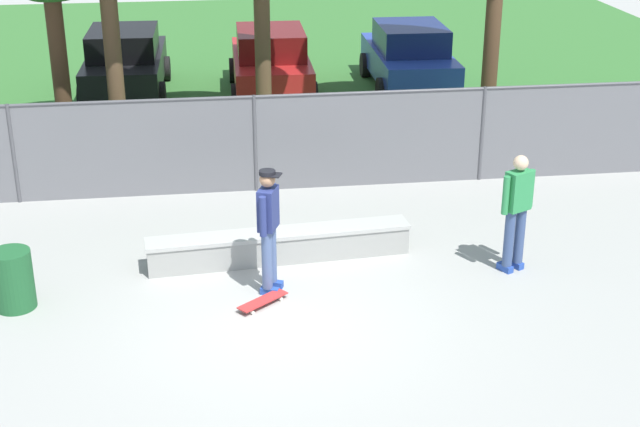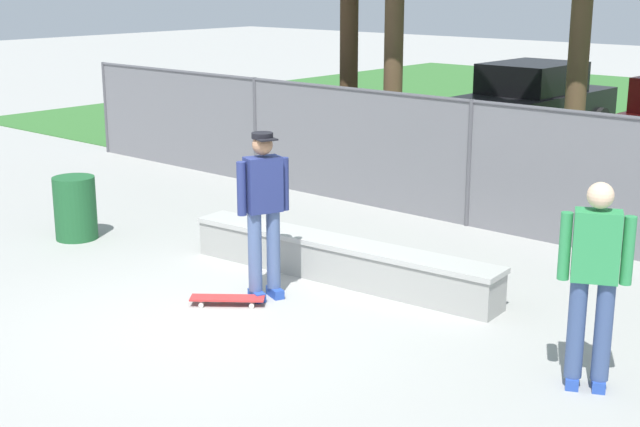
{
  "view_description": "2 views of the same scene",
  "coord_description": "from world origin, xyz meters",
  "px_view_note": "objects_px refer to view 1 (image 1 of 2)",
  "views": [
    {
      "loc": [
        -0.97,
        -11.01,
        6.16
      ],
      "look_at": [
        0.71,
        1.33,
        0.93
      ],
      "focal_mm": 51.76,
      "sensor_mm": 36.0,
      "label": 1
    },
    {
      "loc": [
        6.53,
        -5.87,
        3.43
      ],
      "look_at": [
        0.12,
        1.47,
        0.86
      ],
      "focal_mm": 50.52,
      "sensor_mm": 36.0,
      "label": 2
    }
  ],
  "objects_px": {
    "concrete_ledge": "(280,246)",
    "skateboard": "(263,301)",
    "car_blue": "(409,57)",
    "car_black": "(125,62)",
    "skateboarder": "(269,225)",
    "trash_bin": "(13,280)",
    "bystander": "(517,208)",
    "car_red": "(271,62)"
  },
  "relations": [
    {
      "from": "car_blue",
      "to": "skateboard",
      "type": "bearing_deg",
      "value": -112.53
    },
    {
      "from": "skateboarder",
      "to": "car_red",
      "type": "xyz_separation_m",
      "value": [
        0.93,
        10.47,
        -0.19
      ]
    },
    {
      "from": "trash_bin",
      "to": "concrete_ledge",
      "type": "bearing_deg",
      "value": 15.02
    },
    {
      "from": "car_blue",
      "to": "car_black",
      "type": "bearing_deg",
      "value": 176.95
    },
    {
      "from": "bystander",
      "to": "car_blue",
      "type": "bearing_deg",
      "value": 85.82
    },
    {
      "from": "concrete_ledge",
      "to": "car_red",
      "type": "xyz_separation_m",
      "value": [
        0.69,
        9.47,
        0.6
      ]
    },
    {
      "from": "skateboarder",
      "to": "car_blue",
      "type": "xyz_separation_m",
      "value": [
        4.43,
        10.57,
        -0.19
      ]
    },
    {
      "from": "car_blue",
      "to": "trash_bin",
      "type": "bearing_deg",
      "value": -126.96
    },
    {
      "from": "bystander",
      "to": "trash_bin",
      "type": "height_order",
      "value": "bystander"
    },
    {
      "from": "skateboard",
      "to": "concrete_ledge",
      "type": "bearing_deg",
      "value": 75.38
    },
    {
      "from": "skateboard",
      "to": "car_black",
      "type": "xyz_separation_m",
      "value": [
        -2.49,
        11.38,
        0.77
      ]
    },
    {
      "from": "concrete_ledge",
      "to": "car_red",
      "type": "bearing_deg",
      "value": 85.82
    },
    {
      "from": "concrete_ledge",
      "to": "car_blue",
      "type": "xyz_separation_m",
      "value": [
        4.19,
        9.57,
        0.6
      ]
    },
    {
      "from": "skateboarder",
      "to": "bystander",
      "type": "xyz_separation_m",
      "value": [
        3.67,
        0.19,
        -0.02
      ]
    },
    {
      "from": "skateboarder",
      "to": "skateboard",
      "type": "height_order",
      "value": "skateboarder"
    },
    {
      "from": "skateboarder",
      "to": "trash_bin",
      "type": "relative_size",
      "value": 2.16
    },
    {
      "from": "car_red",
      "to": "trash_bin",
      "type": "height_order",
      "value": "car_red"
    },
    {
      "from": "skateboard",
      "to": "skateboarder",
      "type": "bearing_deg",
      "value": 72.49
    },
    {
      "from": "skateboard",
      "to": "trash_bin",
      "type": "bearing_deg",
      "value": 172.98
    },
    {
      "from": "concrete_ledge",
      "to": "car_blue",
      "type": "relative_size",
      "value": 0.96
    },
    {
      "from": "concrete_ledge",
      "to": "trash_bin",
      "type": "relative_size",
      "value": 4.8
    },
    {
      "from": "car_blue",
      "to": "trash_bin",
      "type": "height_order",
      "value": "car_blue"
    },
    {
      "from": "skateboard",
      "to": "trash_bin",
      "type": "distance_m",
      "value": 3.44
    },
    {
      "from": "skateboarder",
      "to": "car_black",
      "type": "relative_size",
      "value": 0.43
    },
    {
      "from": "car_red",
      "to": "car_blue",
      "type": "height_order",
      "value": "same"
    },
    {
      "from": "skateboarder",
      "to": "car_red",
      "type": "distance_m",
      "value": 10.51
    },
    {
      "from": "car_black",
      "to": "car_blue",
      "type": "distance_m",
      "value": 7.06
    },
    {
      "from": "concrete_ledge",
      "to": "skateboard",
      "type": "xyz_separation_m",
      "value": [
        -0.37,
        -1.43,
        -0.17
      ]
    },
    {
      "from": "car_black",
      "to": "trash_bin",
      "type": "distance_m",
      "value": 11.01
    },
    {
      "from": "skateboard",
      "to": "car_red",
      "type": "relative_size",
      "value": 0.18
    },
    {
      "from": "concrete_ledge",
      "to": "trash_bin",
      "type": "bearing_deg",
      "value": -164.98
    },
    {
      "from": "skateboard",
      "to": "car_black",
      "type": "bearing_deg",
      "value": 102.32
    },
    {
      "from": "skateboard",
      "to": "car_blue",
      "type": "height_order",
      "value": "car_blue"
    },
    {
      "from": "car_black",
      "to": "trash_bin",
      "type": "xyz_separation_m",
      "value": [
        -0.92,
        -10.96,
        -0.41
      ]
    },
    {
      "from": "skateboarder",
      "to": "trash_bin",
      "type": "distance_m",
      "value": 3.59
    },
    {
      "from": "car_red",
      "to": "trash_bin",
      "type": "distance_m",
      "value": 11.41
    },
    {
      "from": "concrete_ledge",
      "to": "bystander",
      "type": "bearing_deg",
      "value": -13.19
    },
    {
      "from": "car_red",
      "to": "concrete_ledge",
      "type": "bearing_deg",
      "value": -94.18
    },
    {
      "from": "concrete_ledge",
      "to": "skateboard",
      "type": "relative_size",
      "value": 5.45
    },
    {
      "from": "car_blue",
      "to": "bystander",
      "type": "relative_size",
      "value": 2.33
    },
    {
      "from": "car_black",
      "to": "bystander",
      "type": "bearing_deg",
      "value": -59.66
    },
    {
      "from": "skateboarder",
      "to": "car_blue",
      "type": "relative_size",
      "value": 0.43
    }
  ]
}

